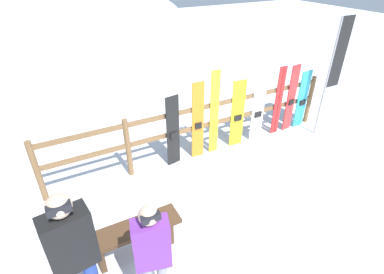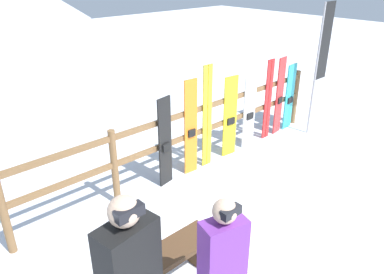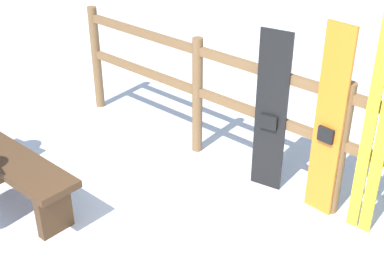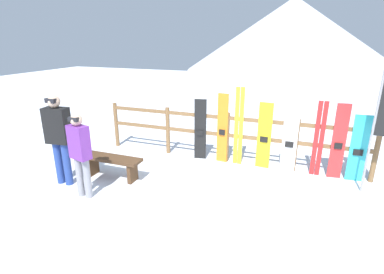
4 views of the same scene
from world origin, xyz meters
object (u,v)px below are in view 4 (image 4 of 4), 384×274
snowboard_white (290,141)px  snowboard_cyan (358,149)px  snowboard_black_stripe (200,130)px  ski_pair_yellow (239,127)px  snowboard_red (339,142)px  person_purple (80,150)px  person_black (59,134)px  snowboard_orange (222,129)px  snowboard_yellow (264,136)px  bench (112,163)px  ski_pair_red (319,139)px

snowboard_white → snowboard_cyan: bearing=-0.0°
snowboard_black_stripe → snowboard_cyan: snowboard_black_stripe is taller
ski_pair_yellow → snowboard_red: 2.03m
person_purple → ski_pair_yellow: size_ratio=0.88×
snowboard_red → snowboard_black_stripe: bearing=-180.0°
snowboard_red → person_black: bearing=-156.5°
person_black → snowboard_orange: (2.60, 2.17, -0.23)m
snowboard_orange → snowboard_yellow: bearing=-0.0°
person_black → bench: bearing=36.4°
ski_pair_red → ski_pair_yellow: bearing=180.0°
bench → ski_pair_yellow: size_ratio=0.72×
person_purple → snowboard_orange: bearing=52.4°
person_purple → snowboard_white: person_purple is taller
snowboard_orange → snowboard_white: snowboard_orange is taller
snowboard_black_stripe → ski_pair_red: bearing=0.1°
bench → snowboard_black_stripe: size_ratio=0.89×
person_black → snowboard_white: person_black is taller
snowboard_black_stripe → snowboard_red: snowboard_red is taller
snowboard_black_stripe → ski_pair_red: (2.55, 0.00, 0.08)m
snowboard_orange → snowboard_yellow: size_ratio=1.09×
snowboard_white → snowboard_black_stripe: bearing=180.0°
person_black → ski_pair_red: person_black is taller
ski_pair_red → snowboard_cyan: (0.74, -0.00, -0.11)m
ski_pair_yellow → snowboard_yellow: size_ratio=1.20×
bench → snowboard_orange: snowboard_orange is taller
person_black → snowboard_orange: 3.40m
ski_pair_red → snowboard_red: ski_pair_red is taller
snowboard_white → snowboard_yellow: bearing=180.0°
ski_pair_yellow → snowboard_cyan: (2.39, -0.00, -0.20)m
ski_pair_red → person_purple: bearing=-147.9°
snowboard_cyan → snowboard_black_stripe: bearing=180.0°
bench → ski_pair_yellow: 2.82m
snowboard_orange → ski_pair_yellow: (0.37, 0.00, 0.09)m
bench → person_purple: 1.00m
snowboard_yellow → snowboard_black_stripe: bearing=-180.0°
snowboard_orange → snowboard_cyan: snowboard_orange is taller
ski_pair_red → snowboard_cyan: ski_pair_red is taller
snowboard_orange → snowboard_white: bearing=-0.0°
person_black → ski_pair_yellow: 3.68m
person_purple → snowboard_red: size_ratio=0.99×
ski_pair_yellow → ski_pair_red: (1.65, 0.00, -0.09)m
snowboard_white → snowboard_orange: bearing=180.0°
snowboard_orange → snowboard_white: size_ratio=1.17×
ski_pair_yellow → person_purple: bearing=-132.6°
snowboard_yellow → snowboard_cyan: 1.82m
bench → ski_pair_yellow: (2.24, 1.63, 0.54)m
bench → snowboard_white: bearing=26.0°
bench → snowboard_cyan: 4.92m
snowboard_yellow → snowboard_red: 1.46m
snowboard_orange → ski_pair_red: size_ratio=1.01×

